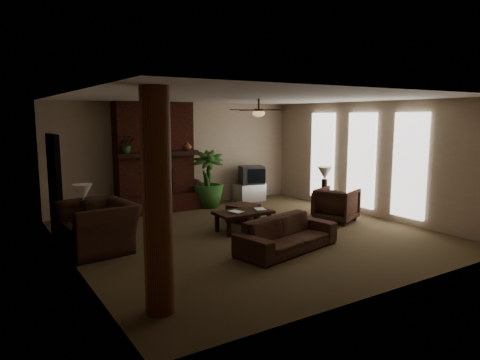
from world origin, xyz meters
TOP-DOWN VIEW (x-y plane):
  - room_shell at (0.00, 0.00)m, footprint 7.00×7.00m
  - fireplace at (-0.80, 3.22)m, footprint 2.40×0.70m
  - windows at (3.45, 0.20)m, footprint 0.08×3.65m
  - log_column at (-2.95, -2.40)m, footprint 0.36×0.36m
  - doorway at (-3.44, 1.80)m, footprint 0.10×1.00m
  - ceiling_fan at (0.40, 0.30)m, footprint 1.35×1.35m
  - sofa at (-0.02, -1.25)m, footprint 2.15×1.04m
  - armchair_left at (-2.95, 0.61)m, footprint 1.05×1.46m
  - armchair_right at (2.35, -0.10)m, footprint 1.04×1.07m
  - coffee_table at (0.05, 0.34)m, footprint 1.20×0.70m
  - ottoman at (0.50, 1.05)m, footprint 0.79×0.79m
  - tv_stand at (1.99, 3.04)m, footprint 0.87×0.53m
  - tv at (2.04, 3.01)m, footprint 0.76×0.68m
  - floor_vase at (0.29, 3.15)m, footprint 0.34×0.34m
  - floor_plant at (0.57, 2.94)m, footprint 1.41×1.75m
  - side_table_left at (-3.14, 0.91)m, footprint 0.64×0.64m
  - lamp_left at (-3.10, 0.92)m, footprint 0.36×0.36m
  - side_table_right at (2.60, 0.54)m, footprint 0.59×0.59m
  - lamp_right at (2.60, 0.58)m, footprint 0.42×0.42m
  - mantel_plant at (-1.61, 2.99)m, footprint 0.48×0.51m
  - mantel_vase at (0.02, 3.01)m, footprint 0.23×0.24m
  - book_a at (-0.26, 0.29)m, footprint 0.22×0.08m
  - book_b at (0.33, 0.30)m, footprint 0.21×0.09m

SIDE VIEW (x-z plane):
  - ottoman at x=0.50m, z-range 0.00..0.40m
  - tv_stand at x=1.99m, z-range 0.00..0.50m
  - side_table_left at x=-3.14m, z-range 0.00..0.55m
  - side_table_right at x=2.60m, z-range 0.00..0.55m
  - coffee_table at x=0.05m, z-range 0.16..0.59m
  - sofa at x=-0.02m, z-range 0.00..0.81m
  - floor_plant at x=0.57m, z-range 0.00..0.86m
  - floor_vase at x=0.29m, z-range 0.05..0.82m
  - armchair_right at x=2.35m, z-range 0.00..0.86m
  - book_a at x=-0.26m, z-range 0.43..0.72m
  - book_b at x=0.33m, z-range 0.43..0.72m
  - armchair_left at x=-2.95m, z-range 0.00..1.19m
  - tv at x=2.04m, z-range 0.50..1.02m
  - lamp_left at x=-3.10m, z-range 0.68..1.33m
  - lamp_right at x=2.60m, z-range 0.68..1.33m
  - doorway at x=-3.44m, z-range 0.00..2.10m
  - fireplace at x=-0.80m, z-range -0.24..2.56m
  - windows at x=3.45m, z-range 0.17..2.53m
  - log_column at x=-2.95m, z-range 0.00..2.80m
  - room_shell at x=0.00m, z-range -2.10..4.90m
  - mantel_vase at x=0.02m, z-range 1.56..1.78m
  - mantel_plant at x=-1.61m, z-range 1.56..1.89m
  - ceiling_fan at x=0.40m, z-range 2.34..2.72m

